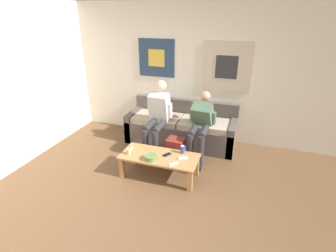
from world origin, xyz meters
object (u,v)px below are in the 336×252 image
object	(u,v)px
person_seated_adult	(158,114)
game_controller_near_right	(131,149)
game_controller_far_center	(174,164)
cell_phone	(167,155)
couch	(181,129)
person_seated_teen	(201,123)
ceramic_bowl	(151,157)
pillar_candle	(128,152)
game_controller_near_left	(183,158)
drink_can_blue	(182,149)
backpack	(175,150)
coffee_table	(159,159)

from	to	relation	value
person_seated_adult	game_controller_near_right	world-z (taller)	person_seated_adult
game_controller_far_center	cell_phone	bearing A→B (deg)	128.52
game_controller_near_right	couch	bearing A→B (deg)	67.96
person_seated_teen	ceramic_bowl	bearing A→B (deg)	-117.62
pillar_candle	ceramic_bowl	bearing A→B (deg)	-6.78
person_seated_adult	game_controller_near_right	bearing A→B (deg)	-100.79
person_seated_adult	game_controller_near_left	size ratio (longest dim) A/B	8.84
game_controller_near_right	cell_phone	distance (m)	0.59
drink_can_blue	cell_phone	distance (m)	0.25
couch	backpack	distance (m)	0.70
ceramic_bowl	pillar_candle	size ratio (longest dim) A/B	1.99
couch	person_seated_teen	distance (m)	0.66
game_controller_near_right	person_seated_adult	bearing A→B (deg)	79.21
person_seated_adult	backpack	size ratio (longest dim) A/B	3.16
pillar_candle	game_controller_near_right	bearing A→B (deg)	99.50
cell_phone	person_seated_teen	bearing A→B (deg)	66.79
backpack	cell_phone	distance (m)	0.51
drink_can_blue	coffee_table	bearing A→B (deg)	-148.60
pillar_candle	game_controller_near_left	world-z (taller)	pillar_candle
drink_can_blue	ceramic_bowl	bearing A→B (deg)	-139.33
couch	ceramic_bowl	bearing A→B (deg)	-93.46
couch	pillar_candle	size ratio (longest dim) A/B	21.43
game_controller_near_right	game_controller_far_center	distance (m)	0.79
backpack	cell_phone	size ratio (longest dim) A/B	2.65
person_seated_adult	backpack	distance (m)	0.71
pillar_candle	drink_can_blue	size ratio (longest dim) A/B	0.77
ceramic_bowl	game_controller_near_right	distance (m)	0.44
drink_can_blue	person_seated_teen	bearing A→B (deg)	78.58
person_seated_adult	drink_can_blue	xyz separation A→B (m)	(0.64, -0.63, -0.26)
coffee_table	cell_phone	bearing A→B (deg)	29.81
ceramic_bowl	backpack	bearing A→B (deg)	75.67
game_controller_near_right	game_controller_near_left	bearing A→B (deg)	0.57
pillar_candle	game_controller_near_right	size ratio (longest dim) A/B	0.65
coffee_table	pillar_candle	bearing A→B (deg)	-167.59
pillar_candle	game_controller_far_center	size ratio (longest dim) A/B	0.74
game_controller_near_left	game_controller_near_right	bearing A→B (deg)	-179.43
ceramic_bowl	game_controller_near_right	bearing A→B (deg)	157.43
backpack	game_controller_near_right	xyz separation A→B (m)	(-0.58, -0.52, 0.19)
person_seated_teen	game_controller_near_right	size ratio (longest dim) A/B	7.48
coffee_table	game_controller_near_right	world-z (taller)	game_controller_near_right
drink_can_blue	game_controller_near_left	xyz separation A→B (m)	(0.06, -0.16, -0.05)
person_seated_adult	game_controller_far_center	bearing A→B (deg)	-58.31
ceramic_bowl	drink_can_blue	distance (m)	0.52
ceramic_bowl	cell_phone	size ratio (longest dim) A/B	1.27
person_seated_adult	game_controller_near_left	xyz separation A→B (m)	(0.70, -0.80, -0.31)
coffee_table	game_controller_far_center	xyz separation A→B (m)	(0.28, -0.17, 0.07)
couch	pillar_candle	bearing A→B (deg)	-109.39
pillar_candle	game_controller_near_left	xyz separation A→B (m)	(0.83, 0.13, -0.03)
game_controller_near_left	game_controller_near_right	size ratio (longest dim) A/B	0.97
person_seated_teen	drink_can_blue	xyz separation A→B (m)	(-0.14, -0.67, -0.19)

